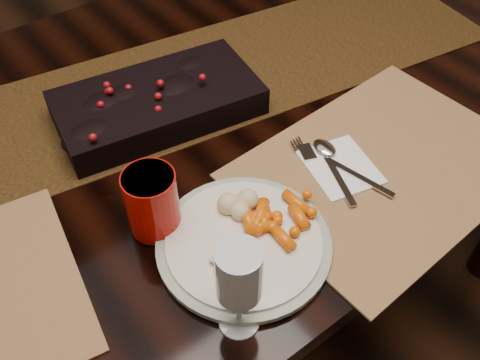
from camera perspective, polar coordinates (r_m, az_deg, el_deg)
floor at (r=1.64m, az=-5.17°, el=-14.01°), size 5.00×5.00×0.00m
dining_table at (r=1.32m, az=-6.26°, el=-6.23°), size 1.80×1.00×0.75m
table_runner at (r=1.10m, az=-12.95°, el=7.73°), size 1.73×0.60×0.00m
centerpiece at (r=1.04m, az=-8.81°, el=8.57°), size 0.41×0.25×0.08m
placemat_main at (r=0.98m, az=15.08°, el=1.39°), size 0.52×0.39×0.00m
dinner_plate at (r=0.83m, az=0.40°, el=-6.72°), size 0.31×0.31×0.02m
baby_carrots at (r=0.84m, az=4.19°, el=-4.18°), size 0.11×0.09×0.02m
mashed_potatoes at (r=0.85m, az=-0.17°, el=-1.86°), size 0.09×0.08×0.04m
turkey_shreds at (r=0.80m, az=-1.80°, el=-7.99°), size 0.08×0.07×0.02m
napkin at (r=0.96m, az=10.67°, el=1.36°), size 0.14×0.15×0.00m
fork at (r=0.94m, az=9.62°, el=0.89°), size 0.08×0.16×0.00m
spoon at (r=0.95m, az=11.49°, el=1.29°), size 0.07×0.17×0.00m
red_cup at (r=0.83m, az=-9.36°, el=-2.34°), size 0.10×0.10×0.11m
wine_glass at (r=0.70m, az=-0.11°, el=-11.71°), size 0.07×0.07×0.17m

